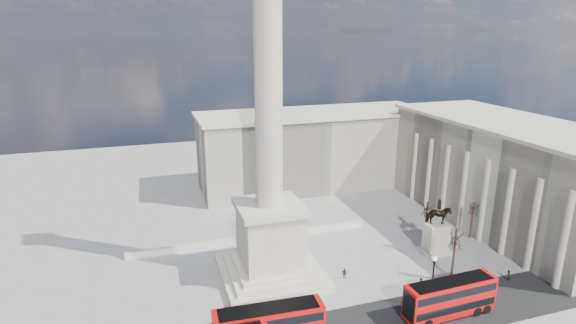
{
  "coord_description": "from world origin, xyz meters",
  "views": [
    {
      "loc": [
        -15.08,
        -50.06,
        33.57
      ],
      "look_at": [
        1.8,
        2.46,
        17.37
      ],
      "focal_mm": 28.0,
      "sensor_mm": 36.0,
      "label": 1
    }
  ],
  "objects_px": {
    "nelsons_column": "(270,190)",
    "red_bus_c": "(450,297)",
    "pedestrian_crossing": "(345,274)",
    "pedestrian_standing": "(508,275)",
    "equestrian_statue": "(436,234)",
    "pedestrian_walking": "(421,284)",
    "victorian_lamp": "(433,278)"
  },
  "relations": [
    {
      "from": "victorian_lamp",
      "to": "pedestrian_walking",
      "type": "distance_m",
      "value": 5.04
    },
    {
      "from": "victorian_lamp",
      "to": "pedestrian_standing",
      "type": "distance_m",
      "value": 14.84
    },
    {
      "from": "pedestrian_standing",
      "to": "victorian_lamp",
      "type": "bearing_deg",
      "value": 9.72
    },
    {
      "from": "nelsons_column",
      "to": "pedestrian_walking",
      "type": "bearing_deg",
      "value": -29.24
    },
    {
      "from": "nelsons_column",
      "to": "red_bus_c",
      "type": "xyz_separation_m",
      "value": [
        18.21,
        -15.86,
        -10.42
      ]
    },
    {
      "from": "pedestrian_crossing",
      "to": "pedestrian_standing",
      "type": "bearing_deg",
      "value": -158.53
    },
    {
      "from": "equestrian_statue",
      "to": "pedestrian_walking",
      "type": "distance_m",
      "value": 12.24
    },
    {
      "from": "nelsons_column",
      "to": "pedestrian_crossing",
      "type": "relative_size",
      "value": 31.43
    },
    {
      "from": "victorian_lamp",
      "to": "pedestrian_standing",
      "type": "relative_size",
      "value": 4.71
    },
    {
      "from": "pedestrian_walking",
      "to": "pedestrian_standing",
      "type": "relative_size",
      "value": 1.27
    },
    {
      "from": "nelsons_column",
      "to": "victorian_lamp",
      "type": "distance_m",
      "value": 23.54
    },
    {
      "from": "nelsons_column",
      "to": "red_bus_c",
      "type": "height_order",
      "value": "nelsons_column"
    },
    {
      "from": "nelsons_column",
      "to": "victorian_lamp",
      "type": "relative_size",
      "value": 6.95
    },
    {
      "from": "red_bus_c",
      "to": "equestrian_statue",
      "type": "distance_m",
      "value": 16.6
    },
    {
      "from": "victorian_lamp",
      "to": "pedestrian_standing",
      "type": "xyz_separation_m",
      "value": [
        14.24,
        2.31,
        -3.46
      ]
    },
    {
      "from": "red_bus_c",
      "to": "pedestrian_standing",
      "type": "distance_m",
      "value": 13.82
    },
    {
      "from": "pedestrian_walking",
      "to": "nelsons_column",
      "type": "bearing_deg",
      "value": 123.48
    },
    {
      "from": "victorian_lamp",
      "to": "equestrian_statue",
      "type": "relative_size",
      "value": 0.8
    },
    {
      "from": "victorian_lamp",
      "to": "pedestrian_walking",
      "type": "relative_size",
      "value": 3.7
    },
    {
      "from": "nelsons_column",
      "to": "equestrian_statue",
      "type": "relative_size",
      "value": 5.55
    },
    {
      "from": "equestrian_statue",
      "to": "pedestrian_walking",
      "type": "bearing_deg",
      "value": -133.95
    },
    {
      "from": "pedestrian_walking",
      "to": "pedestrian_standing",
      "type": "height_order",
      "value": "pedestrian_walking"
    },
    {
      "from": "pedestrian_standing",
      "to": "pedestrian_crossing",
      "type": "bearing_deg",
      "value": -18.19
    },
    {
      "from": "nelsons_column",
      "to": "pedestrian_walking",
      "type": "xyz_separation_m",
      "value": [
        18.07,
        -10.12,
        -11.95
      ]
    },
    {
      "from": "red_bus_c",
      "to": "pedestrian_standing",
      "type": "bearing_deg",
      "value": 16.7
    },
    {
      "from": "victorian_lamp",
      "to": "pedestrian_walking",
      "type": "height_order",
      "value": "victorian_lamp"
    },
    {
      "from": "victorian_lamp",
      "to": "equestrian_statue",
      "type": "xyz_separation_m",
      "value": [
        9.46,
        12.36,
        -1.07
      ]
    },
    {
      "from": "nelsons_column",
      "to": "pedestrian_standing",
      "type": "distance_m",
      "value": 35.41
    },
    {
      "from": "pedestrian_crossing",
      "to": "red_bus_c",
      "type": "bearing_deg",
      "value": 166.48
    },
    {
      "from": "victorian_lamp",
      "to": "nelsons_column",
      "type": "bearing_deg",
      "value": 140.86
    },
    {
      "from": "victorian_lamp",
      "to": "pedestrian_standing",
      "type": "bearing_deg",
      "value": 9.2
    },
    {
      "from": "pedestrian_walking",
      "to": "pedestrian_crossing",
      "type": "bearing_deg",
      "value": 117.64
    }
  ]
}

